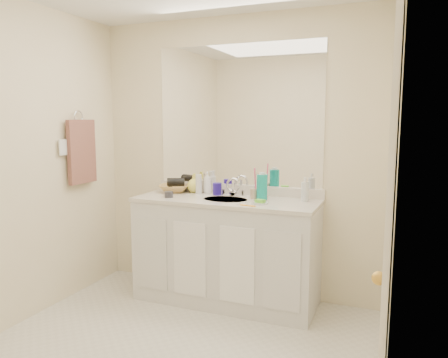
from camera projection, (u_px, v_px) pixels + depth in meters
wall_back at (238, 157)px, 3.80m from camera, size 2.60×0.02×2.40m
wall_left at (3, 166)px, 3.09m from camera, size 0.02×2.60×2.40m
wall_right at (396, 187)px, 2.12m from camera, size 0.02×2.60×2.40m
vanity_cabinet at (226, 252)px, 3.65m from camera, size 1.50×0.55×0.85m
countertop at (226, 200)px, 3.59m from camera, size 1.52×0.57×0.03m
backsplash at (237, 189)px, 3.82m from camera, size 1.52×0.03×0.08m
sink_basin at (225, 201)px, 3.57m from camera, size 0.37×0.37×0.02m
faucet at (233, 189)px, 3.73m from camera, size 0.02×0.02×0.11m
mirror at (238, 116)px, 3.75m from camera, size 1.48×0.01×1.20m
blue_mug at (217, 189)px, 3.76m from camera, size 0.10×0.10×0.10m
tan_cup at (254, 194)px, 3.59m from camera, size 0.07×0.07×0.08m
toothbrush at (255, 181)px, 3.57m from camera, size 0.01×0.04×0.21m
mouthwash_bottle at (262, 187)px, 3.54m from camera, size 0.11×0.11×0.21m
clear_pump_bottle at (305, 192)px, 3.46m from camera, size 0.06×0.06×0.15m
soap_dish at (260, 203)px, 3.36m from camera, size 0.11×0.09×0.01m
green_soap at (260, 201)px, 3.35m from camera, size 0.08×0.06×0.03m
orange_comb at (248, 205)px, 3.29m from camera, size 0.13×0.04×0.01m
dark_jar at (169, 194)px, 3.65m from camera, size 0.09×0.09×0.05m
extra_white_bottle at (199, 184)px, 3.81m from camera, size 0.06×0.06×0.17m
soap_bottle_white at (207, 182)px, 3.87m from camera, size 0.09×0.09×0.19m
soap_bottle_cream at (200, 183)px, 3.90m from camera, size 0.09×0.09×0.16m
soap_bottle_yellow at (194, 183)px, 3.90m from camera, size 0.14×0.14×0.17m
wicker_basket at (174, 188)px, 3.92m from camera, size 0.35×0.35×0.07m
hair_dryer at (176, 182)px, 3.90m from camera, size 0.17×0.13×0.08m
towel_ring at (78, 117)px, 3.74m from camera, size 0.01×0.11×0.11m
hand_towel at (82, 152)px, 3.78m from camera, size 0.04×0.32×0.55m
switch_plate at (63, 147)px, 3.60m from camera, size 0.01×0.08×0.13m
door at (389, 243)px, 1.88m from camera, size 0.02×0.82×2.00m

